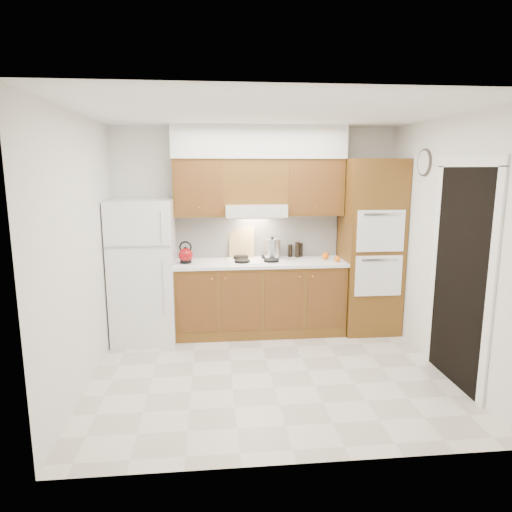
{
  "coord_description": "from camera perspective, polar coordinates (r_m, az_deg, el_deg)",
  "views": [
    {
      "loc": [
        -0.58,
        -4.38,
        2.09
      ],
      "look_at": [
        -0.1,
        0.45,
        1.15
      ],
      "focal_mm": 32.0,
      "sensor_mm": 36.0,
      "label": 1
    }
  ],
  "objects": [
    {
      "name": "fridge",
      "position": [
        5.72,
        -13.85,
        -1.79
      ],
      "size": [
        0.75,
        0.72,
        1.72
      ],
      "primitive_type": "cube",
      "color": "white",
      "rests_on": "floor"
    },
    {
      "name": "soffit",
      "position": [
        5.75,
        0.38,
        14.04
      ],
      "size": [
        2.13,
        0.36,
        0.4
      ],
      "primitive_type": "cube",
      "color": "silver",
      "rests_on": "wall_back"
    },
    {
      "name": "cooktop",
      "position": [
        5.74,
        -0.02,
        -0.55
      ],
      "size": [
        0.74,
        0.5,
        0.01
      ],
      "primitive_type": "cube",
      "color": "white",
      "rests_on": "countertop"
    },
    {
      "name": "condiment_c",
      "position": [
        6.0,
        4.31,
        0.66
      ],
      "size": [
        0.06,
        0.06,
        0.16
      ],
      "primitive_type": "cylinder",
      "rotation": [
        0.0,
        0.0,
        -0.02
      ],
      "color": "black",
      "rests_on": "countertop"
    },
    {
      "name": "wall_back",
      "position": [
        5.97,
        -0.06,
        3.34
      ],
      "size": [
        3.6,
        0.02,
        2.6
      ],
      "primitive_type": "cube",
      "color": "silver",
      "rests_on": "floor"
    },
    {
      "name": "upper_cab_left",
      "position": [
        5.73,
        -7.11,
        8.47
      ],
      "size": [
        0.63,
        0.33,
        0.7
      ],
      "primitive_type": "cube",
      "color": "brown",
      "rests_on": "wall_back"
    },
    {
      "name": "countertop",
      "position": [
        5.73,
        0.5,
        -0.83
      ],
      "size": [
        2.13,
        0.62,
        0.04
      ],
      "primitive_type": "cube",
      "color": "white",
      "rests_on": "base_cabinets"
    },
    {
      "name": "orange_near",
      "position": [
        5.77,
        10.12,
        -0.36
      ],
      "size": [
        0.09,
        0.09,
        0.07
      ],
      "primitive_type": "sphere",
      "rotation": [
        0.0,
        0.0,
        -0.28
      ],
      "color": "orange",
      "rests_on": "countertop"
    },
    {
      "name": "wall_right",
      "position": [
        5.05,
        22.51,
        1.11
      ],
      "size": [
        0.02,
        3.0,
        2.6
      ],
      "primitive_type": "cube",
      "color": "silver",
      "rests_on": "floor"
    },
    {
      "name": "backsplash",
      "position": [
        5.97,
        0.19,
        2.57
      ],
      "size": [
        2.11,
        0.03,
        0.56
      ],
      "primitive_type": "cube",
      "color": "white",
      "rests_on": "countertop"
    },
    {
      "name": "floor",
      "position": [
        4.89,
        1.74,
        -14.34
      ],
      "size": [
        3.6,
        3.6,
        0.0
      ],
      "primitive_type": "plane",
      "color": "beige",
      "rests_on": "ground"
    },
    {
      "name": "upper_cab_right",
      "position": [
        5.87,
        7.14,
        8.52
      ],
      "size": [
        0.73,
        0.33,
        0.7
      ],
      "primitive_type": "cube",
      "color": "brown",
      "rests_on": "wall_back"
    },
    {
      "name": "stock_pot",
      "position": [
        5.83,
        2.01,
        0.98
      ],
      "size": [
        0.25,
        0.25,
        0.22
      ],
      "primitive_type": "cylinder",
      "rotation": [
        0.0,
        0.0,
        0.19
      ],
      "color": "silver",
      "rests_on": "cooktop"
    },
    {
      "name": "orange_far",
      "position": [
        5.9,
        8.66,
        0.03
      ],
      "size": [
        0.11,
        0.11,
        0.09
      ],
      "primitive_type": "sphere",
      "rotation": [
        0.0,
        0.0,
        -0.23
      ],
      "color": "orange",
      "rests_on": "countertop"
    },
    {
      "name": "base_cabinets",
      "position": [
        5.85,
        0.48,
        -5.32
      ],
      "size": [
        2.11,
        0.6,
        0.9
      ],
      "primitive_type": "cube",
      "color": "brown",
      "rests_on": "floor"
    },
    {
      "name": "condiment_b",
      "position": [
        6.05,
        5.6,
        0.79
      ],
      "size": [
        0.07,
        0.07,
        0.18
      ],
      "primitive_type": "cylinder",
      "rotation": [
        0.0,
        0.0,
        -0.27
      ],
      "color": "black",
      "rests_on": "countertop"
    },
    {
      "name": "upper_cab_over_hood",
      "position": [
        5.75,
        -0.15,
        9.31
      ],
      "size": [
        0.75,
        0.33,
        0.55
      ],
      "primitive_type": "cube",
      "color": "brown",
      "rests_on": "range_hood"
    },
    {
      "name": "kettle",
      "position": [
        5.65,
        -8.79,
        0.09
      ],
      "size": [
        0.21,
        0.21,
        0.18
      ],
      "primitive_type": "sphere",
      "rotation": [
        0.0,
        0.0,
        -0.23
      ],
      "color": "maroon",
      "rests_on": "countertop"
    },
    {
      "name": "doorway",
      "position": [
        4.8,
        24.12,
        -2.55
      ],
      "size": [
        0.02,
        0.9,
        2.1
      ],
      "primitive_type": "cube",
      "color": "black",
      "rests_on": "floor"
    },
    {
      "name": "ceiling",
      "position": [
        4.45,
        1.94,
        17.52
      ],
      "size": [
        3.6,
        3.6,
        0.0
      ],
      "primitive_type": "plane",
      "color": "white",
      "rests_on": "wall_back"
    },
    {
      "name": "wall_left",
      "position": [
        4.62,
        -20.9,
        0.37
      ],
      "size": [
        0.02,
        3.0,
        2.6
      ],
      "primitive_type": "cube",
      "color": "silver",
      "rests_on": "floor"
    },
    {
      "name": "oven_cabinet",
      "position": [
        6.0,
        14.08,
        1.12
      ],
      "size": [
        0.7,
        0.65,
        2.2
      ],
      "primitive_type": "cube",
      "color": "brown",
      "rests_on": "floor"
    },
    {
      "name": "wall_clock",
      "position": [
        5.47,
        20.3,
        10.91
      ],
      "size": [
        0.02,
        0.3,
        0.3
      ],
      "primitive_type": "cylinder",
      "rotation": [
        0.0,
        1.57,
        0.0
      ],
      "color": "#3F3833",
      "rests_on": "wall_right"
    },
    {
      "name": "condiment_a",
      "position": [
        5.98,
        5.2,
        0.79
      ],
      "size": [
        0.07,
        0.07,
        0.2
      ],
      "primitive_type": "cylinder",
      "rotation": [
        0.0,
        0.0,
        0.31
      ],
      "color": "black",
      "rests_on": "countertop"
    },
    {
      "name": "cutting_board",
      "position": [
        5.91,
        -1.79,
        1.7
      ],
      "size": [
        0.33,
        0.14,
        0.42
      ],
      "primitive_type": "cube",
      "rotation": [
        -0.21,
        0.0,
        -0.11
      ],
      "color": "tan",
      "rests_on": "countertop"
    },
    {
      "name": "range_hood",
      "position": [
        5.71,
        -0.09,
        5.78
      ],
      "size": [
        0.75,
        0.45,
        0.15
      ],
      "primitive_type": "cube",
      "color": "silver",
      "rests_on": "wall_back"
    }
  ]
}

